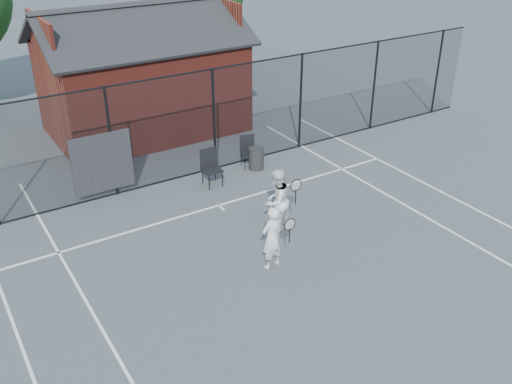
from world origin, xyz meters
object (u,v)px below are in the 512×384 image
player_back (276,201)px  waste_bin (256,158)px  clubhouse (143,83)px  player_front (272,238)px  chair_right (249,152)px  chair_left (212,169)px

player_back → waste_bin: (1.41, 3.15, -0.48)m
clubhouse → player_front: (-0.82, -8.97, -0.87)m
player_front → chair_right: (2.22, 4.57, -0.28)m
player_front → waste_bin: bearing=61.9°
player_back → waste_bin: 3.48m
player_back → chair_left: bearing=93.6°
clubhouse → chair_left: clubhouse is taller
clubhouse → player_front: 9.05m
player_front → waste_bin: size_ratio=2.24×
player_front → chair_right: size_ratio=1.60×
clubhouse → player_front: size_ratio=4.46×
chair_left → waste_bin: chair_left is taller
player_front → waste_bin: (2.32, 4.34, -0.41)m
chair_right → waste_bin: chair_right is taller
chair_left → chair_right: 1.57m
clubhouse → player_front: bearing=-95.2°
chair_left → waste_bin: size_ratio=1.57×
clubhouse → chair_right: 4.76m
chair_left → chair_right: chair_left is taller
chair_left → chair_right: (1.49, 0.50, -0.05)m
player_back → chair_right: player_back is taller
player_front → chair_right: player_front is taller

